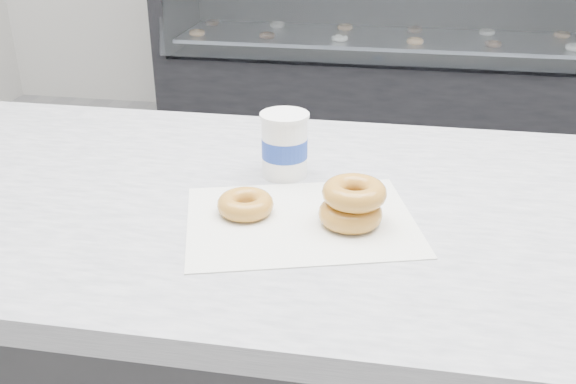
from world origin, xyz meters
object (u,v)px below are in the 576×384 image
object	(u,v)px
display_case	(377,53)
donut_single	(245,204)
donut_stack	(352,203)
coffee_cup	(285,144)

from	to	relation	value
display_case	donut_single	xyz separation A→B (m)	(-0.09, -2.79, 0.43)
donut_single	donut_stack	distance (m)	0.16
display_case	coffee_cup	world-z (taller)	display_case
donut_single	coffee_cup	size ratio (longest dim) A/B	0.78
donut_stack	coffee_cup	size ratio (longest dim) A/B	1.17
donut_single	display_case	bearing A→B (deg)	88.20
donut_single	donut_stack	world-z (taller)	donut_stack
display_case	donut_stack	distance (m)	2.83
display_case	coffee_cup	xyz separation A→B (m)	(-0.06, -2.64, 0.47)
donut_single	donut_stack	size ratio (longest dim) A/B	0.66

